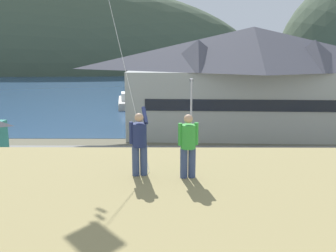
{
  "coord_description": "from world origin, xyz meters",
  "views": [
    {
      "loc": [
        1.83,
        -20.21,
        9.52
      ],
      "look_at": [
        1.64,
        9.0,
        3.24
      ],
      "focal_mm": 42.24,
      "sensor_mm": 36.0,
      "label": 1
    }
  ],
  "objects_px": {
    "parked_car_mid_row_far": "(122,164)",
    "harbor_lodge": "(252,78)",
    "wharf_dock": "(152,108)",
    "parked_car_mid_row_center": "(208,203)",
    "moored_boat_wharfside": "(128,102)",
    "person_companion": "(188,144)",
    "parked_car_corner_spot": "(188,164)",
    "person_kite_flyer": "(139,142)",
    "parking_light_pole": "(191,114)"
  },
  "relations": [
    {
      "from": "moored_boat_wharfside",
      "to": "parking_light_pole",
      "type": "xyz_separation_m",
      "value": [
        8.0,
        -27.52,
        3.18
      ]
    },
    {
      "from": "parking_light_pole",
      "to": "person_kite_flyer",
      "type": "height_order",
      "value": "person_kite_flyer"
    },
    {
      "from": "parked_car_mid_row_far",
      "to": "parking_light_pole",
      "type": "distance_m",
      "value": 7.08
    },
    {
      "from": "person_kite_flyer",
      "to": "parked_car_mid_row_far",
      "type": "bearing_deg",
      "value": 98.91
    },
    {
      "from": "wharf_dock",
      "to": "parked_car_mid_row_center",
      "type": "bearing_deg",
      "value": -82.42
    },
    {
      "from": "moored_boat_wharfside",
      "to": "person_kite_flyer",
      "type": "relative_size",
      "value": 4.7
    },
    {
      "from": "wharf_dock",
      "to": "harbor_lodge",
      "type": "bearing_deg",
      "value": -51.16
    },
    {
      "from": "parked_car_corner_spot",
      "to": "person_companion",
      "type": "relative_size",
      "value": 2.45
    },
    {
      "from": "harbor_lodge",
      "to": "person_companion",
      "type": "height_order",
      "value": "harbor_lodge"
    },
    {
      "from": "moored_boat_wharfside",
      "to": "person_companion",
      "type": "xyz_separation_m",
      "value": [
        6.83,
        -48.09,
        6.11
      ]
    },
    {
      "from": "parked_car_mid_row_center",
      "to": "parking_light_pole",
      "type": "height_order",
      "value": "parking_light_pole"
    },
    {
      "from": "moored_boat_wharfside",
      "to": "parking_light_pole",
      "type": "bearing_deg",
      "value": -73.8
    },
    {
      "from": "person_kite_flyer",
      "to": "moored_boat_wharfside",
      "type": "bearing_deg",
      "value": 96.57
    },
    {
      "from": "harbor_lodge",
      "to": "moored_boat_wharfside",
      "type": "xyz_separation_m",
      "value": [
        -14.8,
        17.32,
        -5.11
      ]
    },
    {
      "from": "parking_light_pole",
      "to": "moored_boat_wharfside",
      "type": "bearing_deg",
      "value": 106.2
    },
    {
      "from": "moored_boat_wharfside",
      "to": "person_companion",
      "type": "distance_m",
      "value": 48.95
    },
    {
      "from": "wharf_dock",
      "to": "parked_car_corner_spot",
      "type": "bearing_deg",
      "value": -82.15
    },
    {
      "from": "parked_car_mid_row_far",
      "to": "parked_car_corner_spot",
      "type": "xyz_separation_m",
      "value": [
        4.64,
        -0.16,
        0.0
      ]
    },
    {
      "from": "parked_car_mid_row_far",
      "to": "parked_car_mid_row_center",
      "type": "bearing_deg",
      "value": -52.24
    },
    {
      "from": "parked_car_mid_row_center",
      "to": "parked_car_corner_spot",
      "type": "xyz_separation_m",
      "value": [
        -0.77,
        6.83,
        0.0
      ]
    },
    {
      "from": "parked_car_mid_row_far",
      "to": "person_companion",
      "type": "height_order",
      "value": "person_companion"
    },
    {
      "from": "person_companion",
      "to": "moored_boat_wharfside",
      "type": "bearing_deg",
      "value": 98.09
    },
    {
      "from": "moored_boat_wharfside",
      "to": "parked_car_corner_spot",
      "type": "relative_size",
      "value": 2.05
    },
    {
      "from": "wharf_dock",
      "to": "person_kite_flyer",
      "type": "height_order",
      "value": "person_kite_flyer"
    },
    {
      "from": "wharf_dock",
      "to": "parked_car_mid_row_center",
      "type": "relative_size",
      "value": 3.64
    },
    {
      "from": "parking_light_pole",
      "to": "person_companion",
      "type": "bearing_deg",
      "value": -93.24
    },
    {
      "from": "wharf_dock",
      "to": "parked_car_mid_row_far",
      "type": "bearing_deg",
      "value": -91.54
    },
    {
      "from": "wharf_dock",
      "to": "moored_boat_wharfside",
      "type": "distance_m",
      "value": 5.16
    },
    {
      "from": "parked_car_mid_row_far",
      "to": "person_companion",
      "type": "distance_m",
      "value": 17.88
    },
    {
      "from": "parked_car_mid_row_center",
      "to": "moored_boat_wharfside",
      "type": "bearing_deg",
      "value": 102.24
    },
    {
      "from": "parked_car_corner_spot",
      "to": "parking_light_pole",
      "type": "distance_m",
      "value": 5.12
    },
    {
      "from": "parked_car_mid_row_center",
      "to": "person_kite_flyer",
      "type": "height_order",
      "value": "person_kite_flyer"
    },
    {
      "from": "person_companion",
      "to": "parking_light_pole",
      "type": "bearing_deg",
      "value": 86.76
    },
    {
      "from": "harbor_lodge",
      "to": "parked_car_mid_row_center",
      "type": "bearing_deg",
      "value": -106.79
    },
    {
      "from": "parked_car_mid_row_center",
      "to": "parked_car_mid_row_far",
      "type": "relative_size",
      "value": 1.02
    },
    {
      "from": "wharf_dock",
      "to": "parking_light_pole",
      "type": "distance_m",
      "value": 24.6
    },
    {
      "from": "harbor_lodge",
      "to": "parked_car_corner_spot",
      "type": "distance_m",
      "value": 16.82
    },
    {
      "from": "moored_boat_wharfside",
      "to": "harbor_lodge",
      "type": "bearing_deg",
      "value": -49.5
    },
    {
      "from": "person_kite_flyer",
      "to": "parking_light_pole",
      "type": "bearing_deg",
      "value": 83.06
    },
    {
      "from": "parked_car_mid_row_far",
      "to": "harbor_lodge",
      "type": "bearing_deg",
      "value": 50.35
    },
    {
      "from": "parked_car_mid_row_center",
      "to": "person_kite_flyer",
      "type": "distance_m",
      "value": 11.32
    },
    {
      "from": "moored_boat_wharfside",
      "to": "parked_car_mid_row_far",
      "type": "bearing_deg",
      "value": -84.65
    },
    {
      "from": "wharf_dock",
      "to": "parked_car_corner_spot",
      "type": "relative_size",
      "value": 3.71
    },
    {
      "from": "person_kite_flyer",
      "to": "person_companion",
      "type": "relative_size",
      "value": 1.07
    },
    {
      "from": "wharf_dock",
      "to": "person_companion",
      "type": "distance_m",
      "value": 45.1
    },
    {
      "from": "moored_boat_wharfside",
      "to": "person_kite_flyer",
      "type": "bearing_deg",
      "value": -83.43
    },
    {
      "from": "harbor_lodge",
      "to": "person_kite_flyer",
      "type": "height_order",
      "value": "harbor_lodge"
    },
    {
      "from": "harbor_lodge",
      "to": "parked_car_corner_spot",
      "type": "height_order",
      "value": "harbor_lodge"
    },
    {
      "from": "harbor_lodge",
      "to": "parking_light_pole",
      "type": "height_order",
      "value": "harbor_lodge"
    },
    {
      "from": "wharf_dock",
      "to": "parked_car_mid_row_far",
      "type": "relative_size",
      "value": 3.72
    }
  ]
}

